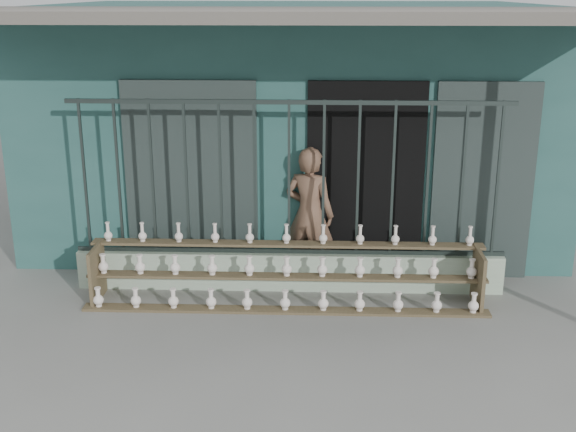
{
  "coord_description": "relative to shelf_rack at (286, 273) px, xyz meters",
  "views": [
    {
      "loc": [
        0.29,
        -6.63,
        3.42
      ],
      "look_at": [
        0.0,
        1.0,
        1.0
      ],
      "focal_mm": 45.0,
      "sensor_mm": 36.0,
      "label": 1
    }
  ],
  "objects": [
    {
      "name": "workshop_building",
      "position": [
        0.02,
        3.34,
        1.26
      ],
      "size": [
        7.4,
        6.6,
        3.21
      ],
      "color": "#27534F",
      "rests_on": "ground"
    },
    {
      "name": "shelf_rack",
      "position": [
        0.0,
        0.0,
        0.0
      ],
      "size": [
        4.5,
        0.68,
        0.85
      ],
      "color": "brown",
      "rests_on": "ground"
    },
    {
      "name": "elderly_woman",
      "position": [
        0.26,
        0.74,
        0.47
      ],
      "size": [
        0.7,
        0.58,
        1.65
      ],
      "primitive_type": "imported",
      "rotation": [
        0.0,
        0.0,
        2.79
      ],
      "color": "brown",
      "rests_on": "ground"
    },
    {
      "name": "parapet_wall",
      "position": [
        0.02,
        0.41,
        -0.13
      ],
      "size": [
        5.0,
        0.2,
        0.45
      ],
      "primitive_type": "cube",
      "color": "#AFC7AB",
      "rests_on": "ground"
    },
    {
      "name": "security_fence",
      "position": [
        0.02,
        0.41,
        0.99
      ],
      "size": [
        5.0,
        0.04,
        1.8
      ],
      "color": "#283330",
      "rests_on": "parapet_wall"
    },
    {
      "name": "ground",
      "position": [
        0.02,
        -0.89,
        -0.36
      ],
      "size": [
        60.0,
        60.0,
        0.0
      ],
      "primitive_type": "plane",
      "color": "slate"
    }
  ]
}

